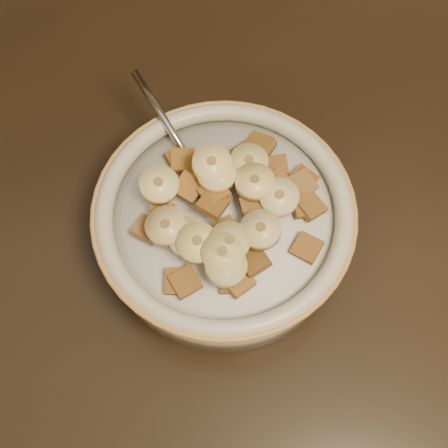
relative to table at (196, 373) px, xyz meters
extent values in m
cube|color=#422816|center=(0.00, 0.00, -0.78)|extent=(4.00, 4.50, 0.10)
cube|color=black|center=(0.00, 0.00, 0.00)|extent=(1.44, 0.96, 0.04)
cylinder|color=#B5B3AD|center=(0.04, 0.11, 0.04)|extent=(0.20, 0.20, 0.05)
cylinder|color=silver|center=(0.04, 0.11, 0.07)|extent=(0.17, 0.17, 0.00)
ellipsoid|color=#AEB3BD|center=(0.03, 0.14, 0.07)|extent=(0.05, 0.06, 0.01)
cube|color=brown|center=(0.00, 0.05, 0.08)|extent=(0.03, 0.03, 0.01)
cube|color=brown|center=(0.06, 0.14, 0.08)|extent=(0.03, 0.03, 0.01)
cube|color=#9B641F|center=(0.01, 0.13, 0.09)|extent=(0.03, 0.03, 0.01)
cube|color=brown|center=(0.06, 0.15, 0.08)|extent=(0.02, 0.02, 0.01)
cube|color=olive|center=(0.11, 0.10, 0.08)|extent=(0.03, 0.03, 0.01)
cube|color=brown|center=(0.08, 0.17, 0.08)|extent=(0.03, 0.03, 0.01)
cube|color=brown|center=(0.09, 0.14, 0.08)|extent=(0.02, 0.02, 0.01)
cube|color=brown|center=(0.07, 0.16, 0.08)|extent=(0.03, 0.03, 0.01)
cube|color=brown|center=(0.06, 0.13, 0.08)|extent=(0.03, 0.03, 0.01)
cube|color=brown|center=(0.07, 0.13, 0.08)|extent=(0.03, 0.03, 0.01)
cube|color=brown|center=(0.06, 0.10, 0.09)|extent=(0.02, 0.02, 0.01)
cube|color=brown|center=(-0.01, 0.11, 0.08)|extent=(0.02, 0.02, 0.01)
cube|color=brown|center=(0.01, 0.16, 0.08)|extent=(0.02, 0.02, 0.01)
cube|color=brown|center=(0.03, 0.12, 0.09)|extent=(0.03, 0.03, 0.01)
cube|color=brown|center=(0.10, 0.11, 0.08)|extent=(0.02, 0.02, 0.01)
cube|color=brown|center=(0.04, 0.05, 0.07)|extent=(0.02, 0.02, 0.01)
cube|color=brown|center=(0.04, 0.05, 0.08)|extent=(0.03, 0.03, 0.01)
cube|color=brown|center=(0.06, 0.06, 0.08)|extent=(0.03, 0.03, 0.01)
cube|color=brown|center=(0.02, 0.15, 0.08)|extent=(0.02, 0.02, 0.01)
cube|color=brown|center=(0.00, 0.06, 0.08)|extent=(0.02, 0.02, 0.01)
cube|color=brown|center=(0.04, 0.09, 0.09)|extent=(0.03, 0.03, 0.01)
cube|color=brown|center=(0.10, 0.07, 0.08)|extent=(0.03, 0.03, 0.01)
cube|color=brown|center=(0.09, 0.12, 0.08)|extent=(0.03, 0.03, 0.01)
cube|color=brown|center=(0.01, 0.16, 0.07)|extent=(0.03, 0.03, 0.01)
cube|color=brown|center=(0.08, 0.17, 0.08)|extent=(0.03, 0.03, 0.01)
cube|color=brown|center=(-0.02, 0.10, 0.08)|extent=(0.03, 0.03, 0.01)
cube|color=brown|center=(0.10, 0.12, 0.08)|extent=(0.03, 0.03, 0.01)
cube|color=brown|center=(0.11, 0.13, 0.08)|extent=(0.03, 0.03, 0.01)
cube|color=brown|center=(0.03, 0.11, 0.09)|extent=(0.03, 0.03, 0.01)
cube|color=olive|center=(0.03, 0.14, 0.09)|extent=(0.02, 0.02, 0.01)
cylinder|color=beige|center=(0.01, 0.08, 0.09)|extent=(0.04, 0.04, 0.01)
cylinder|color=#E6C582|center=(-0.01, 0.09, 0.09)|extent=(0.04, 0.04, 0.01)
cylinder|color=#D0C282|center=(0.03, 0.06, 0.09)|extent=(0.04, 0.04, 0.01)
cylinder|color=tan|center=(0.06, 0.14, 0.09)|extent=(0.04, 0.04, 0.01)
cylinder|color=beige|center=(0.04, 0.07, 0.10)|extent=(0.03, 0.03, 0.01)
cylinder|color=#FBE4A9|center=(0.03, 0.14, 0.10)|extent=(0.03, 0.03, 0.01)
cylinder|color=#E6C06E|center=(0.06, 0.12, 0.10)|extent=(0.04, 0.04, 0.01)
cylinder|color=#EDDB8B|center=(0.01, 0.08, 0.09)|extent=(0.04, 0.04, 0.01)
cylinder|color=#FFEB99|center=(-0.01, 0.13, 0.09)|extent=(0.04, 0.04, 0.02)
cylinder|color=beige|center=(0.04, 0.13, 0.10)|extent=(0.04, 0.04, 0.01)
cylinder|color=beige|center=(0.06, 0.08, 0.10)|extent=(0.04, 0.04, 0.01)
cylinder|color=#EBDE8E|center=(0.03, 0.07, 0.10)|extent=(0.04, 0.04, 0.01)
cylinder|color=#D1BF84|center=(0.08, 0.11, 0.09)|extent=(0.03, 0.03, 0.01)
camera|label=1|loc=(0.01, -0.09, 0.48)|focal=45.00mm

